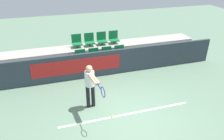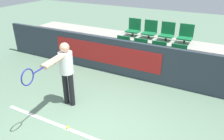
% 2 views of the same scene
% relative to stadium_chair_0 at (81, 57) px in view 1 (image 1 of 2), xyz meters
% --- Properties ---
extents(ground_plane, '(30.00, 30.00, 0.00)m').
position_rel_stadium_chair_0_xyz_m(ground_plane, '(0.92, -3.84, -0.68)').
color(ground_plane, slate).
extents(court_baseline, '(4.55, 0.08, 0.01)m').
position_rel_stadium_chair_0_xyz_m(court_baseline, '(0.92, -3.55, -0.68)').
color(court_baseline, white).
rests_on(court_baseline, ground).
extents(barrier_wall, '(10.56, 0.14, 1.14)m').
position_rel_stadium_chair_0_xyz_m(barrier_wall, '(0.89, -0.69, -0.11)').
color(barrier_wall, '#2D3842').
rests_on(barrier_wall, ground).
extents(bleacher_tier_front, '(10.16, 0.96, 0.41)m').
position_rel_stadium_chair_0_xyz_m(bleacher_tier_front, '(0.92, -0.12, -0.47)').
color(bleacher_tier_front, '#ADA89E').
rests_on(bleacher_tier_front, ground).
extents(bleacher_tier_middle, '(10.16, 0.96, 0.83)m').
position_rel_stadium_chair_0_xyz_m(bleacher_tier_middle, '(0.92, 0.84, -0.27)').
color(bleacher_tier_middle, '#ADA89E').
rests_on(bleacher_tier_middle, ground).
extents(stadium_chair_0, '(0.46, 0.39, 0.61)m').
position_rel_stadium_chair_0_xyz_m(stadium_chair_0, '(0.00, 0.00, 0.00)').
color(stadium_chair_0, '#333333').
rests_on(stadium_chair_0, bleacher_tier_front).
extents(stadium_chair_1, '(0.46, 0.39, 0.61)m').
position_rel_stadium_chair_0_xyz_m(stadium_chair_1, '(0.62, 0.00, 0.00)').
color(stadium_chair_1, '#333333').
rests_on(stadium_chair_1, bleacher_tier_front).
extents(stadium_chair_2, '(0.46, 0.39, 0.61)m').
position_rel_stadium_chair_0_xyz_m(stadium_chair_2, '(1.23, 0.00, 0.00)').
color(stadium_chair_2, '#333333').
rests_on(stadium_chair_2, bleacher_tier_front).
extents(stadium_chair_3, '(0.46, 0.39, 0.61)m').
position_rel_stadium_chair_0_xyz_m(stadium_chair_3, '(1.85, 0.00, 0.00)').
color(stadium_chair_3, '#333333').
rests_on(stadium_chair_3, bleacher_tier_front).
extents(stadium_chair_4, '(0.46, 0.39, 0.61)m').
position_rel_stadium_chair_0_xyz_m(stadium_chair_4, '(0.00, 0.96, 0.41)').
color(stadium_chair_4, '#333333').
rests_on(stadium_chair_4, bleacher_tier_middle).
extents(stadium_chair_5, '(0.46, 0.39, 0.61)m').
position_rel_stadium_chair_0_xyz_m(stadium_chair_5, '(0.62, 0.96, 0.41)').
color(stadium_chair_5, '#333333').
rests_on(stadium_chair_5, bleacher_tier_middle).
extents(stadium_chair_6, '(0.46, 0.39, 0.61)m').
position_rel_stadium_chair_0_xyz_m(stadium_chair_6, '(1.23, 0.96, 0.41)').
color(stadium_chair_6, '#333333').
rests_on(stadium_chair_6, bleacher_tier_middle).
extents(stadium_chair_7, '(0.46, 0.39, 0.61)m').
position_rel_stadium_chair_0_xyz_m(stadium_chair_7, '(1.85, 0.96, 0.41)').
color(stadium_chair_7, '#333333').
rests_on(stadium_chair_7, bleacher_tier_middle).
extents(tennis_player, '(0.34, 1.55, 1.61)m').
position_rel_stadium_chair_0_xyz_m(tennis_player, '(-0.13, -2.84, 0.32)').
color(tennis_player, black).
rests_on(tennis_player, ground).
extents(tennis_ball, '(0.07, 0.07, 0.07)m').
position_rel_stadium_chair_0_xyz_m(tennis_ball, '(0.41, -3.55, -0.65)').
color(tennis_ball, '#CCDB33').
rests_on(tennis_ball, ground).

